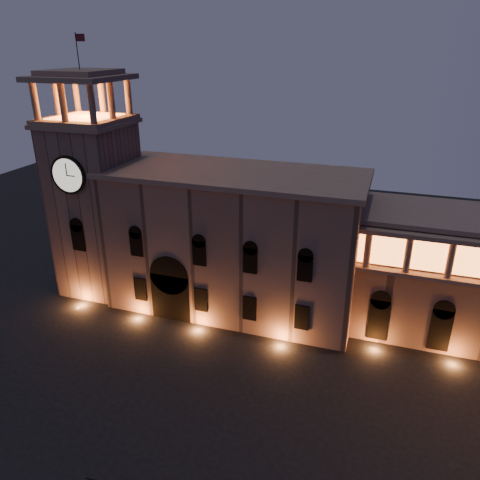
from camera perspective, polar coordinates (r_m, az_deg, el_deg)
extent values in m
plane|color=black|center=(44.68, -8.10, -21.88)|extent=(160.00, 160.00, 0.00)
cube|color=#7C5F51|center=(57.52, -0.77, -0.41)|extent=(30.00, 12.00, 17.00)
cube|color=#8A725F|center=(54.61, -0.81, 8.09)|extent=(30.80, 12.80, 0.60)
cube|color=black|center=(57.68, -8.20, -6.71)|extent=(5.00, 1.40, 6.00)
cylinder|color=black|center=(56.26, -8.37, -4.05)|extent=(5.00, 1.40, 5.00)
cube|color=orange|center=(57.62, -8.28, -6.97)|extent=(4.20, 0.20, 5.00)
cube|color=#7C5F51|center=(63.94, -16.97, 3.42)|extent=(9.00, 9.00, 22.00)
cube|color=#8A725F|center=(61.29, -18.21, 13.36)|extent=(9.80, 9.80, 0.50)
cylinder|color=black|center=(58.70, -20.22, 7.43)|extent=(4.60, 0.35, 4.60)
cylinder|color=beige|center=(58.59, -20.30, 7.40)|extent=(4.00, 0.12, 4.00)
cube|color=#8A725F|center=(61.22, -18.27, 13.82)|extent=(9.40, 9.40, 0.50)
cube|color=orange|center=(61.18, -18.30, 14.10)|extent=(6.80, 6.80, 0.15)
cylinder|color=#8A725F|center=(60.36, -23.73, 15.22)|extent=(0.76, 0.76, 4.20)
cylinder|color=#8A725F|center=(57.93, -20.80, 15.39)|extent=(0.76, 0.76, 4.20)
cylinder|color=#8A725F|center=(55.66, -17.62, 15.53)|extent=(0.76, 0.76, 4.20)
cylinder|color=#8A725F|center=(66.22, -19.33, 16.37)|extent=(0.76, 0.76, 4.20)
cylinder|color=#8A725F|center=(64.02, -16.50, 16.51)|extent=(0.76, 0.76, 4.20)
cylinder|color=#8A725F|center=(61.96, -13.46, 16.62)|extent=(0.76, 0.76, 4.20)
cylinder|color=#8A725F|center=(63.25, -21.44, 15.83)|extent=(0.76, 0.76, 4.20)
cylinder|color=#8A725F|center=(58.77, -15.44, 16.12)|extent=(0.76, 0.76, 4.20)
cube|color=#8A725F|center=(60.73, -18.84, 18.23)|extent=(9.80, 9.80, 0.60)
cube|color=#8A725F|center=(60.70, -18.92, 18.79)|extent=(7.50, 7.50, 0.60)
cylinder|color=black|center=(60.61, -19.22, 20.94)|extent=(0.10, 0.10, 4.00)
plane|color=#53171C|center=(60.25, -18.91, 22.31)|extent=(1.20, 0.00, 1.20)
cylinder|color=#8A725F|center=(50.41, 15.30, -1.06)|extent=(0.70, 0.70, 4.00)
cylinder|color=#8A725F|center=(50.46, 19.81, -1.62)|extent=(0.70, 0.70, 4.00)
cylinder|color=#8A725F|center=(50.82, 24.29, -2.17)|extent=(0.70, 0.70, 4.00)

